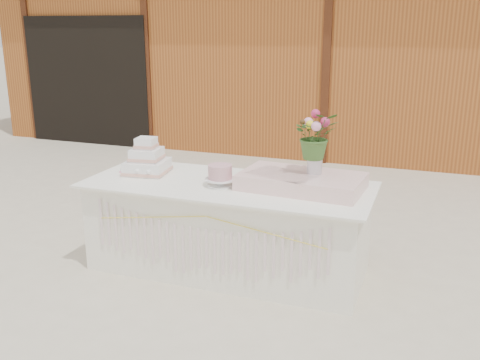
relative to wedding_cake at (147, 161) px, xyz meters
The scene contains 9 objects.
ground 1.18m from the wedding_cake, ahead, with size 80.00×80.00×0.00m, color beige.
barn 6.04m from the wedding_cake, 82.51° to the left, with size 12.60×4.60×3.30m.
cake_table 0.93m from the wedding_cake, ahead, with size 2.40×1.00×0.77m.
wedding_cake is the anchor object (origin of this frame).
pink_cake_stand 0.77m from the wedding_cake, 11.09° to the right, with size 0.25×0.25×0.18m.
satin_runner 1.40m from the wedding_cake, ahead, with size 0.97×0.56×0.12m, color #FED2CC.
flower_vase 1.49m from the wedding_cake, ahead, with size 0.12×0.12×0.17m, color silver.
bouquet 1.54m from the wedding_cake, ahead, with size 0.34×0.30×0.38m, color #385E25.
loose_flowers 0.19m from the wedding_cake, behind, with size 0.15×0.37×0.02m, color pink, non-canonical shape.
Camera 1 is at (1.56, -3.96, 2.03)m, focal length 40.00 mm.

